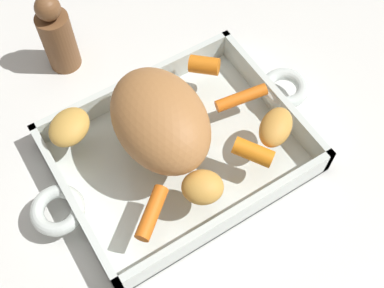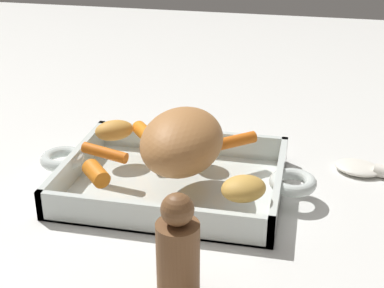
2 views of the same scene
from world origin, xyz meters
name	(u,v)px [view 1 (image 1 of 2)]	position (x,y,z in m)	size (l,w,h in m)	color
ground_plane	(180,156)	(0.00, 0.00, 0.00)	(2.32, 2.32, 0.00)	silver
roasting_dish	(180,151)	(0.00, 0.00, 0.01)	(0.41, 0.24, 0.04)	silver
pork_roast	(160,120)	(-0.02, 0.01, 0.08)	(0.15, 0.11, 0.08)	#B07440
baby_carrot_short	(253,152)	(0.06, -0.07, 0.05)	(0.02, 0.02, 0.05)	orange
baby_carrot_southwest	(241,98)	(0.10, 0.01, 0.05)	(0.02, 0.02, 0.07)	orange
baby_carrot_center_right	(204,65)	(0.09, 0.08, 0.05)	(0.02, 0.02, 0.04)	orange
baby_carrot_southeast	(152,213)	(-0.08, -0.07, 0.05)	(0.02, 0.02, 0.07)	orange
potato_halved	(203,187)	(-0.02, -0.08, 0.06)	(0.04, 0.05, 0.03)	gold
potato_golden_large	(69,127)	(-0.11, 0.08, 0.06)	(0.06, 0.05, 0.03)	gold
potato_golden_small	(276,127)	(0.11, -0.06, 0.06)	(0.06, 0.04, 0.03)	gold
pepper_mill	(57,36)	(-0.06, 0.23, 0.06)	(0.05, 0.05, 0.13)	brown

